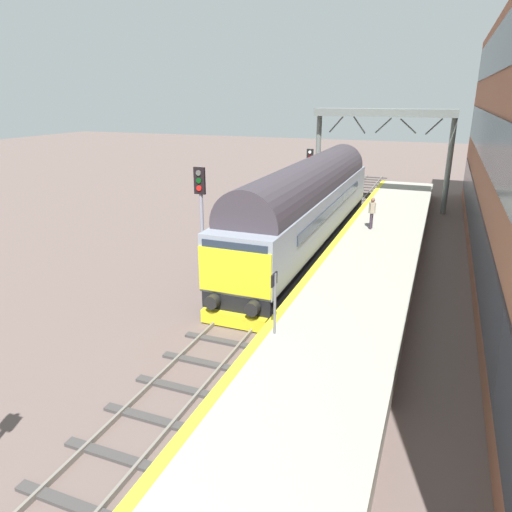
{
  "coord_description": "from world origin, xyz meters",
  "views": [
    {
      "loc": [
        6.1,
        -17.94,
        7.67
      ],
      "look_at": [
        0.2,
        -2.88,
        2.15
      ],
      "focal_mm": 33.16,
      "sensor_mm": 36.0,
      "label": 1
    }
  ],
  "objects_px": {
    "signal_post_mid": "(201,218)",
    "waiting_passenger": "(372,210)",
    "diesel_locomotive": "(308,204)",
    "signal_post_far": "(310,172)",
    "platform_number_sign": "(275,294)"
  },
  "relations": [
    {
      "from": "signal_post_far",
      "to": "platform_number_sign",
      "type": "relative_size",
      "value": 2.3
    },
    {
      "from": "waiting_passenger",
      "to": "signal_post_mid",
      "type": "bearing_deg",
      "value": 156.12
    },
    {
      "from": "diesel_locomotive",
      "to": "waiting_passenger",
      "type": "distance_m",
      "value": 3.53
    },
    {
      "from": "signal_post_mid",
      "to": "waiting_passenger",
      "type": "distance_m",
      "value": 10.61
    },
    {
      "from": "signal_post_mid",
      "to": "platform_number_sign",
      "type": "bearing_deg",
      "value": -40.47
    },
    {
      "from": "diesel_locomotive",
      "to": "signal_post_far",
      "type": "distance_m",
      "value": 8.42
    },
    {
      "from": "waiting_passenger",
      "to": "signal_post_far",
      "type": "bearing_deg",
      "value": 44.24
    },
    {
      "from": "signal_post_far",
      "to": "waiting_passenger",
      "type": "distance_m",
      "value": 8.13
    },
    {
      "from": "waiting_passenger",
      "to": "diesel_locomotive",
      "type": "bearing_deg",
      "value": 127.15
    },
    {
      "from": "platform_number_sign",
      "to": "waiting_passenger",
      "type": "distance_m",
      "value": 12.81
    },
    {
      "from": "signal_post_mid",
      "to": "platform_number_sign",
      "type": "height_order",
      "value": "signal_post_mid"
    },
    {
      "from": "diesel_locomotive",
      "to": "signal_post_mid",
      "type": "relative_size",
      "value": 3.62
    },
    {
      "from": "diesel_locomotive",
      "to": "signal_post_far",
      "type": "bearing_deg",
      "value": 104.75
    },
    {
      "from": "signal_post_mid",
      "to": "signal_post_far",
      "type": "height_order",
      "value": "signal_post_mid"
    },
    {
      "from": "diesel_locomotive",
      "to": "platform_number_sign",
      "type": "height_order",
      "value": "diesel_locomotive"
    }
  ]
}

